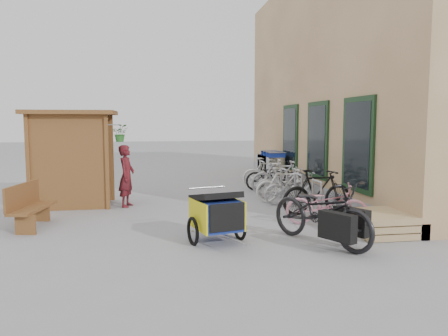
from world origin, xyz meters
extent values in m
plane|color=gray|center=(0.00, 0.00, 0.00)|extent=(80.00, 80.00, 0.00)
cube|color=tan|center=(6.50, 4.50, 3.50)|extent=(6.00, 13.00, 7.00)
cube|color=gray|center=(3.58, 4.50, 0.15)|extent=(0.18, 13.00, 0.30)
cube|color=black|center=(3.47, 0.50, 1.60)|extent=(0.06, 1.50, 2.20)
cube|color=black|center=(3.44, 0.50, 1.60)|extent=(0.02, 1.25, 1.95)
cube|color=black|center=(3.47, 3.00, 1.60)|extent=(0.06, 1.50, 2.20)
cube|color=black|center=(3.44, 3.00, 1.60)|extent=(0.02, 1.25, 1.95)
cube|color=black|center=(3.47, 5.50, 1.60)|extent=(0.06, 1.50, 2.20)
cube|color=black|center=(3.44, 5.50, 1.60)|extent=(0.02, 1.25, 1.95)
cube|color=brown|center=(-4.10, 1.85, 1.15)|extent=(0.09, 0.09, 2.30)
cube|color=brown|center=(-2.30, 1.85, 1.15)|extent=(0.09, 0.09, 2.30)
cube|color=brown|center=(-4.10, 3.15, 1.15)|extent=(0.09, 0.09, 2.30)
cube|color=brown|center=(-2.30, 3.15, 1.15)|extent=(0.09, 0.09, 2.30)
cube|color=brown|center=(-4.07, 2.50, 1.15)|extent=(0.05, 1.30, 2.30)
cube|color=brown|center=(-3.20, 1.88, 1.15)|extent=(1.80, 0.05, 2.30)
cube|color=brown|center=(-3.20, 3.12, 1.15)|extent=(1.80, 0.05, 2.30)
cube|color=brown|center=(-3.20, 2.50, 2.35)|extent=(2.15, 1.65, 0.10)
cube|color=brown|center=(-3.40, 2.50, 0.90)|extent=(1.30, 1.15, 0.04)
cube|color=brown|center=(-3.40, 2.50, 1.50)|extent=(1.30, 1.15, 0.04)
cylinder|color=#A5A8AD|center=(-2.12, 1.85, 2.05)|extent=(0.36, 0.02, 0.02)
imported|color=#276724|center=(-1.97, 1.85, 1.85)|extent=(0.38, 0.33, 0.42)
cylinder|color=#A5A8AD|center=(2.30, -0.25, 0.42)|extent=(0.05, 0.05, 0.84)
cylinder|color=#A5A8AD|center=(2.30, 0.25, 0.42)|extent=(0.05, 0.05, 0.84)
cylinder|color=#A5A8AD|center=(2.30, 0.00, 0.84)|extent=(0.05, 0.50, 0.05)
cylinder|color=#A5A8AD|center=(2.30, 0.95, 0.42)|extent=(0.05, 0.05, 0.84)
cylinder|color=#A5A8AD|center=(2.30, 1.45, 0.42)|extent=(0.05, 0.05, 0.84)
cylinder|color=#A5A8AD|center=(2.30, 1.20, 0.84)|extent=(0.05, 0.50, 0.05)
cylinder|color=#A5A8AD|center=(2.30, 2.15, 0.42)|extent=(0.05, 0.05, 0.84)
cylinder|color=#A5A8AD|center=(2.30, 2.65, 0.42)|extent=(0.05, 0.05, 0.84)
cylinder|color=#A5A8AD|center=(2.30, 2.40, 0.84)|extent=(0.05, 0.50, 0.05)
cylinder|color=#A5A8AD|center=(2.30, 3.35, 0.42)|extent=(0.05, 0.05, 0.84)
cylinder|color=#A5A8AD|center=(2.30, 3.85, 0.42)|extent=(0.05, 0.05, 0.84)
cylinder|color=#A5A8AD|center=(2.30, 3.60, 0.84)|extent=(0.05, 0.50, 0.05)
cylinder|color=#A5A8AD|center=(2.30, 4.55, 0.42)|extent=(0.05, 0.05, 0.84)
cylinder|color=#A5A8AD|center=(2.30, 5.05, 0.42)|extent=(0.05, 0.05, 0.84)
cylinder|color=#A5A8AD|center=(2.30, 4.80, 0.84)|extent=(0.05, 0.50, 0.05)
cube|color=tan|center=(3.00, -1.40, 0.07)|extent=(1.00, 1.20, 0.12)
cube|color=tan|center=(3.00, -1.40, 0.21)|extent=(1.00, 1.20, 0.12)
cube|color=tan|center=(3.00, -1.40, 0.35)|extent=(1.00, 1.20, 0.12)
cube|color=brown|center=(-3.60, 0.18, 0.40)|extent=(0.67, 1.48, 0.06)
cube|color=brown|center=(-3.79, 0.18, 0.67)|extent=(0.29, 1.41, 0.48)
cube|color=brown|center=(-3.60, -0.39, 0.19)|extent=(0.38, 0.12, 0.38)
cube|color=brown|center=(-3.60, 0.75, 0.19)|extent=(0.38, 0.12, 0.38)
cube|color=silver|center=(3.00, 5.91, 0.63)|extent=(0.58, 0.89, 0.55)
cube|color=#1A33AB|center=(3.00, 5.46, 1.00)|extent=(0.58, 0.04, 0.19)
cylinder|color=silver|center=(3.00, 5.42, 1.07)|extent=(0.61, 0.04, 0.04)
cylinder|color=black|center=(2.77, 5.54, 0.06)|extent=(0.04, 0.13, 0.13)
cube|color=silver|center=(3.00, 6.27, 0.63)|extent=(0.58, 0.89, 0.55)
cube|color=#1A33AB|center=(3.00, 5.82, 1.00)|extent=(0.58, 0.04, 0.19)
cylinder|color=silver|center=(3.00, 5.79, 1.07)|extent=(0.61, 0.04, 0.04)
cylinder|color=black|center=(2.77, 5.91, 0.06)|extent=(0.04, 0.13, 0.13)
cube|color=silver|center=(3.00, 6.64, 0.63)|extent=(0.58, 0.89, 0.55)
cube|color=#1A33AB|center=(3.00, 6.19, 1.00)|extent=(0.58, 0.04, 0.19)
cylinder|color=silver|center=(3.00, 6.16, 1.07)|extent=(0.61, 0.04, 0.04)
cylinder|color=black|center=(2.77, 6.27, 0.06)|extent=(0.04, 0.13, 0.13)
cube|color=silver|center=(3.00, 7.01, 0.63)|extent=(0.58, 0.89, 0.55)
cube|color=#1A33AB|center=(3.00, 6.56, 1.00)|extent=(0.58, 0.04, 0.19)
cylinder|color=silver|center=(3.00, 6.53, 1.07)|extent=(0.61, 0.04, 0.04)
cylinder|color=black|center=(2.77, 6.64, 0.06)|extent=(0.04, 0.13, 0.13)
cube|color=navy|center=(-0.12, -1.45, 0.50)|extent=(0.86, 1.01, 0.51)
cube|color=yellow|center=(-0.46, -1.54, 0.50)|extent=(0.25, 0.86, 0.51)
cube|color=yellow|center=(0.22, -1.37, 0.50)|extent=(0.25, 0.86, 0.51)
cube|color=black|center=(-0.01, -1.90, 0.53)|extent=(0.61, 0.18, 0.47)
cube|color=black|center=(-0.13, -1.40, 0.81)|extent=(0.91, 0.99, 0.25)
torus|color=black|center=(-0.55, -1.56, 0.23)|extent=(0.18, 0.51, 0.51)
torus|color=black|center=(0.32, -1.34, 0.23)|extent=(0.18, 0.51, 0.51)
cylinder|color=#B7B7BC|center=(0.07, -2.18, 0.23)|extent=(0.21, 0.73, 0.03)
cylinder|color=#B7B7BC|center=(-0.24, -0.99, 0.91)|extent=(0.69, 0.20, 0.03)
imported|color=black|center=(1.65, -1.87, 0.57)|extent=(1.68, 2.27, 1.14)
cube|color=black|center=(1.68, -2.47, 0.45)|extent=(0.46, 0.66, 0.45)
cube|color=black|center=(2.08, -2.15, 0.45)|extent=(0.46, 0.66, 0.45)
cube|color=#C45212|center=(1.88, -2.31, 0.50)|extent=(0.19, 0.22, 0.12)
imported|color=maroon|center=(-1.87, 2.14, 0.77)|extent=(0.51, 0.64, 1.55)
imported|color=#CB839A|center=(2.29, -0.59, 0.44)|extent=(1.76, 1.09, 0.87)
imported|color=black|center=(2.50, 0.46, 0.52)|extent=(1.80, 0.74, 1.05)
imported|color=#A3A2A7|center=(2.37, 1.73, 0.42)|extent=(1.63, 0.60, 0.85)
imported|color=white|center=(2.21, 2.03, 0.47)|extent=(1.56, 0.45, 0.94)
imported|color=#A3A2A7|center=(2.41, 2.76, 0.43)|extent=(1.63, 0.61, 0.85)
imported|color=#A3A2A7|center=(2.46, 3.30, 0.52)|extent=(1.75, 0.58, 1.04)
imported|color=black|center=(2.48, 4.01, 0.46)|extent=(1.81, 0.86, 0.91)
imported|color=white|center=(2.42, 4.47, 0.49)|extent=(1.70, 0.75, 0.99)
camera|label=1|loc=(-1.22, -8.93, 2.11)|focal=35.00mm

